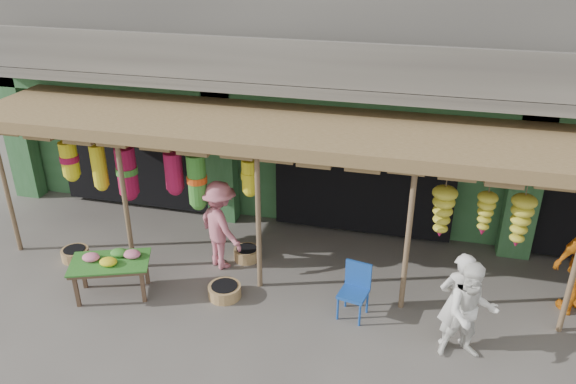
% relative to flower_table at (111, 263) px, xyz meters
% --- Properties ---
extents(ground, '(80.00, 80.00, 0.00)m').
position_rel_flower_table_xyz_m(ground, '(3.90, 1.06, -0.64)').
color(ground, '#514C47').
rests_on(ground, ground).
extents(building, '(16.40, 6.80, 7.00)m').
position_rel_flower_table_xyz_m(building, '(3.90, 5.92, 2.73)').
color(building, gray).
rests_on(building, ground).
extents(awning, '(14.00, 2.70, 2.79)m').
position_rel_flower_table_xyz_m(awning, '(3.73, 1.85, 1.93)').
color(awning, brown).
rests_on(awning, ground).
extents(flower_table, '(1.51, 1.20, 0.79)m').
position_rel_flower_table_xyz_m(flower_table, '(0.00, 0.00, 0.00)').
color(flower_table, brown).
rests_on(flower_table, ground).
extents(blue_chair, '(0.52, 0.53, 0.93)m').
position_rel_flower_table_xyz_m(blue_chair, '(4.15, 0.49, -0.12)').
color(blue_chair, '#1847A0').
rests_on(blue_chair, ground).
extents(basket_left, '(0.60, 0.60, 0.21)m').
position_rel_flower_table_xyz_m(basket_left, '(-1.33, 0.81, -0.53)').
color(basket_left, olive).
rests_on(basket_left, ground).
extents(basket_mid, '(0.65, 0.65, 0.22)m').
position_rel_flower_table_xyz_m(basket_mid, '(1.90, 0.39, -0.53)').
color(basket_mid, olive).
rests_on(basket_mid, ground).
extents(basket_right, '(0.57, 0.57, 0.23)m').
position_rel_flower_table_xyz_m(basket_right, '(1.90, 1.64, -0.52)').
color(basket_right, olive).
rests_on(basket_right, ground).
extents(person_front, '(0.69, 0.55, 1.64)m').
position_rel_flower_table_xyz_m(person_front, '(5.72, 0.09, 0.18)').
color(person_front, silver).
rests_on(person_front, ground).
extents(person_right, '(0.89, 0.75, 1.61)m').
position_rel_flower_table_xyz_m(person_right, '(5.90, -0.11, 0.17)').
color(person_right, white).
rests_on(person_right, ground).
extents(person_shopper, '(1.28, 1.17, 1.73)m').
position_rel_flower_table_xyz_m(person_shopper, '(1.51, 1.32, 0.22)').
color(person_shopper, '#CA6B7B').
rests_on(person_shopper, ground).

